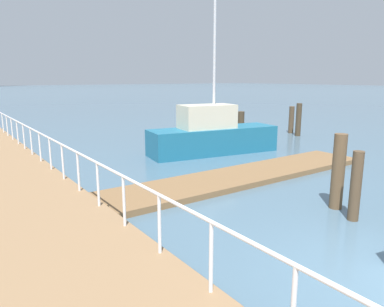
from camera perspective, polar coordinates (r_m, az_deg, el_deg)
name	(u,v)px	position (r m, az deg, el deg)	size (l,w,h in m)	color
ground_plane	(61,134)	(23.40, -19.97, 2.92)	(300.00, 300.00, 0.00)	slate
floating_dock	(239,177)	(12.30, 7.49, -3.65)	(11.13, 2.00, 0.18)	olive
boardwalk_railing	(44,142)	(13.32, -22.34, 1.73)	(0.06, 27.05, 1.08)	white
dock_piling_0	(241,125)	(20.21, 7.74, 4.42)	(0.36, 0.36, 1.54)	#473826
dock_piling_1	(356,186)	(9.40, 24.46, -4.74)	(0.26, 0.26, 1.70)	brown
dock_piling_2	(299,120)	(22.06, 16.48, 5.15)	(0.32, 0.32, 1.91)	#473826
dock_piling_3	(291,120)	(23.13, 15.43, 5.17)	(0.31, 0.31, 1.64)	brown
dock_piling_4	(338,172)	(10.05, 22.10, -2.68)	(0.33, 0.33, 1.98)	brown
moored_boat_0	(212,134)	(16.25, 3.18, 3.02)	(6.11, 2.55, 9.01)	#1E6B8C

